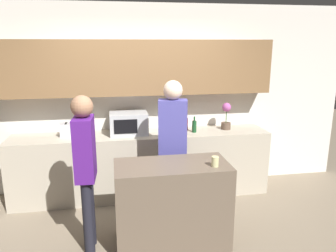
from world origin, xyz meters
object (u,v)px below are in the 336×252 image
object	(u,v)px
bottle_3	(186,124)
bottle_0	(168,125)
cup_0	(215,161)
person_center	(85,161)
bottle_2	(181,126)
person_left	(173,138)
microwave	(129,123)
bottle_1	(174,124)
toaster	(70,130)
potted_plant	(226,116)
bottle_4	(194,126)

from	to	relation	value
bottle_3	bottle_0	bearing A→B (deg)	-173.45
cup_0	person_center	distance (m)	1.32
person_center	bottle_3	bearing A→B (deg)	137.45
bottle_2	bottle_3	xyz separation A→B (m)	(0.09, 0.10, 0.00)
bottle_2	person_left	bearing A→B (deg)	-109.81
microwave	bottle_0	xyz separation A→B (m)	(0.57, 0.05, -0.06)
cup_0	bottle_0	bearing A→B (deg)	98.79
bottle_1	person_center	size ratio (longest dim) A/B	0.15
bottle_1	person_center	distance (m)	1.77
person_left	person_center	size ratio (longest dim) A/B	1.04
person_center	toaster	bearing A→B (deg)	-164.47
microwave	bottle_1	size ratio (longest dim) A/B	2.13
microwave	bottle_2	bearing A→B (deg)	-1.12
bottle_1	person_left	xyz separation A→B (m)	(-0.17, -0.81, 0.03)
bottle_0	bottle_2	xyz separation A→B (m)	(0.18, -0.07, -0.00)
bottle_1	bottle_2	xyz separation A→B (m)	(0.09, -0.09, -0.01)
bottle_3	person_center	distance (m)	1.89
person_left	potted_plant	bearing A→B (deg)	-130.35
bottle_0	bottle_2	size ratio (longest dim) A/B	1.03
potted_plant	person_left	world-z (taller)	person_left
bottle_1	bottle_3	xyz separation A→B (m)	(0.17, 0.01, -0.00)
bottle_1	bottle_3	size ratio (longest dim) A/B	1.04
potted_plant	bottle_0	xyz separation A→B (m)	(-0.85, 0.05, -0.11)
potted_plant	bottle_4	world-z (taller)	potted_plant
bottle_3	person_left	xyz separation A→B (m)	(-0.35, -0.82, 0.03)
toaster	bottle_4	size ratio (longest dim) A/B	1.14
bottle_0	person_left	bearing A→B (deg)	-95.99
bottle_1	person_center	bearing A→B (deg)	-131.26
bottle_2	bottle_4	distance (m)	0.19
toaster	bottle_2	distance (m)	1.54
microwave	bottle_3	xyz separation A→B (m)	(0.84, 0.08, -0.06)
toaster	bottle_0	xyz separation A→B (m)	(1.37, 0.05, -0.00)
bottle_0	bottle_4	xyz separation A→B (m)	(0.35, -0.14, -0.00)
toaster	bottle_3	size ratio (longest dim) A/B	1.10
bottle_2	person_center	world-z (taller)	person_center
bottle_2	person_left	xyz separation A→B (m)	(-0.26, -0.72, 0.04)
bottle_2	bottle_3	distance (m)	0.13
bottle_3	bottle_4	xyz separation A→B (m)	(0.09, -0.17, -0.00)
person_left	bottle_2	bearing A→B (deg)	-98.56
bottle_2	person_left	world-z (taller)	person_left
microwave	potted_plant	world-z (taller)	potted_plant
bottle_0	person_center	distance (m)	1.69
bottle_0	person_left	size ratio (longest dim) A/B	0.13
bottle_2	bottle_4	bearing A→B (deg)	-22.55
potted_plant	person_center	bearing A→B (deg)	-146.94
bottle_4	person_center	xyz separation A→B (m)	(-1.43, -1.17, -0.01)
bottle_4	person_left	bearing A→B (deg)	-123.56
toaster	person_center	world-z (taller)	person_center
bottle_4	cup_0	xyz separation A→B (m)	(-0.12, -1.35, -0.03)
bottle_3	bottle_4	size ratio (longest dim) A/B	1.03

